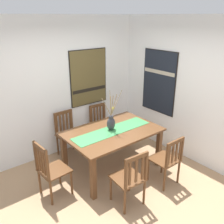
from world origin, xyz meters
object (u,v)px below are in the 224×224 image
Objects in this scene: painting_on_side_wall at (159,82)px; chair_2 at (67,133)px; centerpiece_vase at (111,122)px; chair_4 at (50,169)px; chair_1 at (167,159)px; dining_table at (112,136)px; chair_0 at (130,178)px; painting_on_back_wall at (89,78)px; chair_3 at (101,123)px.

chair_2 is at bearing 157.74° from painting_on_side_wall.
centerpiece_vase is 0.59× the size of painting_on_side_wall.
chair_1 is at bearing -28.92° from chair_4.
dining_table is 1.73× the size of chair_4.
painting_on_side_wall reaches higher than chair_0.
chair_0 is 2.30m from painting_on_side_wall.
painting_on_back_wall is at bearing 76.06° from dining_table.
chair_3 is (0.80, 1.83, -0.00)m from chair_0.
chair_1 is 1.75m from painting_on_side_wall.
centerpiece_vase is at bearing 94.40° from dining_table.
chair_3 is at bearing 66.06° from dining_table.
centerpiece_vase is 1.13m from chair_1.
chair_4 is (-1.63, -0.93, 0.02)m from chair_3.
chair_1 is at bearing -64.93° from dining_table.
chair_2 is 0.79× the size of painting_on_back_wall.
painting_on_side_wall is (2.62, 0.21, 0.90)m from chair_4.
painting_on_side_wall is at bearing 48.88° from chair_1.
dining_table is 1.26× the size of painting_on_side_wall.
painting_on_back_wall is at bearing 75.53° from centerpiece_vase.
chair_4 is at bearing 132.63° from chair_0.
chair_2 is 0.96× the size of chair_4.
chair_1 is (0.43, -0.91, -0.20)m from dining_table.
painting_on_back_wall is at bearing 71.78° from chair_0.
centerpiece_vase reaches higher than chair_4.
chair_0 is 0.80× the size of painting_on_back_wall.
chair_0 is 0.97× the size of chair_4.
centerpiece_vase is at bearing -114.87° from chair_3.
centerpiece_vase is 0.83× the size of chair_0.
painting_on_back_wall is (0.69, 0.22, 0.99)m from chair_2.
chair_3 is at bearing -1.36° from chair_2.
chair_0 is (-0.39, -0.93, -0.45)m from centerpiece_vase.
centerpiece_vase reaches higher than dining_table.
painting_on_side_wall is at bearing 7.06° from centerpiece_vase.
chair_2 is (-0.01, 1.85, 0.01)m from chair_0.
dining_table is 1.59m from painting_on_side_wall.
chair_2 is at bearing 113.51° from centerpiece_vase.
painting_on_back_wall is (-0.14, 2.07, 1.00)m from chair_1.
centerpiece_vase is 1.08m from chair_3.
chair_0 is 1.04× the size of chair_3.
chair_3 is at bearing 29.76° from chair_4.
chair_0 is 1.99m from chair_3.
chair_4 is at bearing -179.81° from dining_table.
chair_0 is at bearing -47.37° from chair_4.
painting_on_side_wall is (1.79, 1.11, 0.92)m from chair_0.
chair_1 is at bearing -0.76° from chair_0.
centerpiece_vase is 1.29m from painting_on_back_wall.
centerpiece_vase is 0.83× the size of chair_2.
painting_on_side_wall is (1.40, 0.21, 0.72)m from dining_table.
chair_4 is (-1.64, 0.91, 0.03)m from chair_1.
dining_table is 0.26m from centerpiece_vase.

